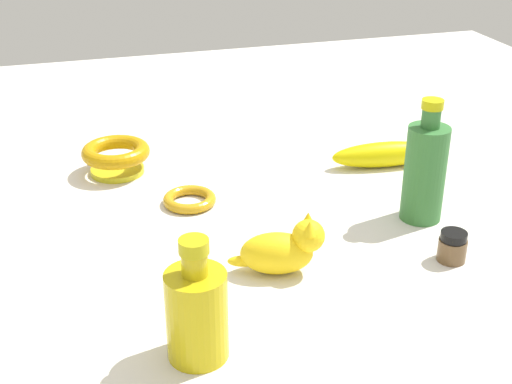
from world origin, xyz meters
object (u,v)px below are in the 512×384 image
object	(u,v)px
cat_figurine	(284,249)
nail_polish_jar	(452,246)
bangle	(190,199)
bowl	(116,155)
bottle_short	(197,312)
banana	(385,154)
bottle_tall	(425,170)

from	to	relation	value
cat_figurine	nail_polish_jar	bearing A→B (deg)	-99.16
nail_polish_jar	bangle	bearing A→B (deg)	49.30
bowl	bottle_short	bearing A→B (deg)	-176.53
bottle_short	bowl	size ratio (longest dim) A/B	1.27
nail_polish_jar	bottle_short	bearing A→B (deg)	104.60
bottle_short	bowl	xyz separation A→B (m)	(0.53, 0.03, -0.03)
nail_polish_jar	banana	bearing A→B (deg)	-9.17
bottle_short	nail_polish_jar	bearing A→B (deg)	-75.40
banana	bowl	xyz separation A→B (m)	(0.11, 0.47, 0.01)
bottle_tall	nail_polish_jar	bearing A→B (deg)	171.60
bowl	bangle	bearing A→B (deg)	-147.60
bangle	nail_polish_jar	bearing A→B (deg)	-130.70
bottle_short	bottle_tall	bearing A→B (deg)	-60.74
cat_figurine	bangle	distance (m)	0.25
cat_figurine	bottle_short	distance (m)	0.20
banana	bottle_tall	bearing A→B (deg)	-93.37
bottle_tall	bottle_short	distance (m)	0.46
nail_polish_jar	bowl	size ratio (longest dim) A/B	0.37
bangle	bowl	bearing A→B (deg)	32.40
nail_polish_jar	banana	world-z (taller)	banana
cat_figurine	bangle	size ratio (longest dim) A/B	1.51
bottle_short	bowl	distance (m)	0.53
nail_polish_jar	cat_figurine	xyz separation A→B (m)	(0.04, 0.24, 0.01)
nail_polish_jar	bottle_short	xyz separation A→B (m)	(-0.10, 0.38, 0.04)
bowl	bangle	xyz separation A→B (m)	(-0.16, -0.10, -0.03)
nail_polish_jar	cat_figurine	bearing A→B (deg)	80.84
nail_polish_jar	bangle	xyz separation A→B (m)	(0.27, 0.32, -0.01)
bottle_tall	cat_figurine	bearing A→B (deg)	108.98
cat_figurine	bottle_short	bearing A→B (deg)	132.94
cat_figurine	bowl	world-z (taller)	cat_figurine
bangle	banana	bearing A→B (deg)	-82.54
bottle_tall	cat_figurine	size ratio (longest dim) A/B	1.49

